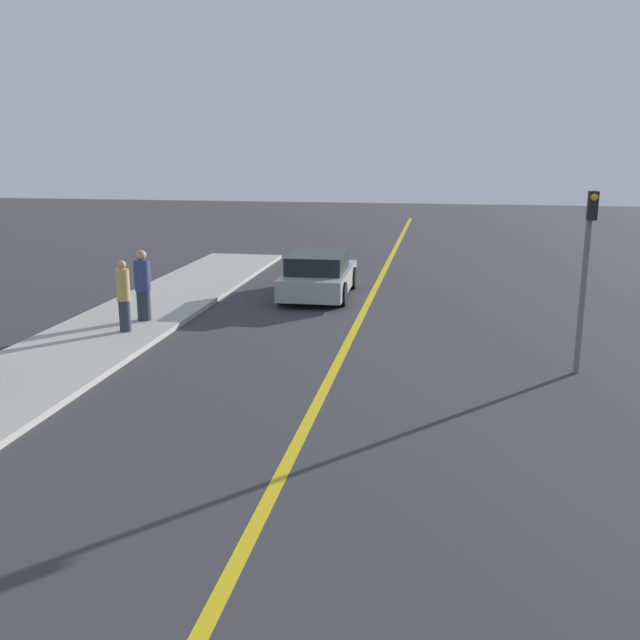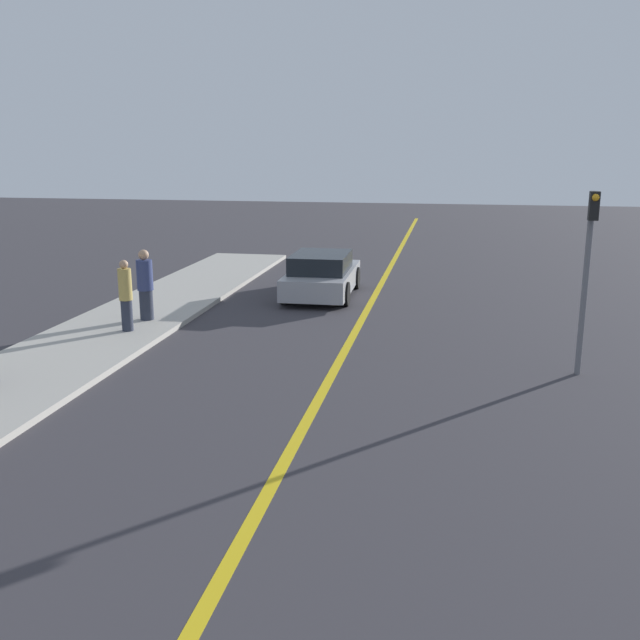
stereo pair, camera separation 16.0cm
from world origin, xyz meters
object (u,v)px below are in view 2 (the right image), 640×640
at_px(pedestrian_by_sign, 145,285).
at_px(traffic_light, 587,263).
at_px(car_ahead_center, 322,275).
at_px(pedestrian_far_standing, 126,295).

bearing_deg(pedestrian_by_sign, traffic_light, -12.70).
xyz_separation_m(car_ahead_center, pedestrian_by_sign, (-3.84, -4.34, 0.38)).
distance_m(pedestrian_by_sign, traffic_light, 10.72).
distance_m(pedestrian_far_standing, traffic_light, 10.52).
bearing_deg(traffic_light, car_ahead_center, 134.42).
xyz_separation_m(pedestrian_far_standing, traffic_light, (10.38, -1.18, 1.28)).
height_order(pedestrian_far_standing, traffic_light, traffic_light).
bearing_deg(car_ahead_center, pedestrian_by_sign, -132.48).
bearing_deg(traffic_light, pedestrian_far_standing, 173.53).
relative_size(car_ahead_center, pedestrian_by_sign, 2.32).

